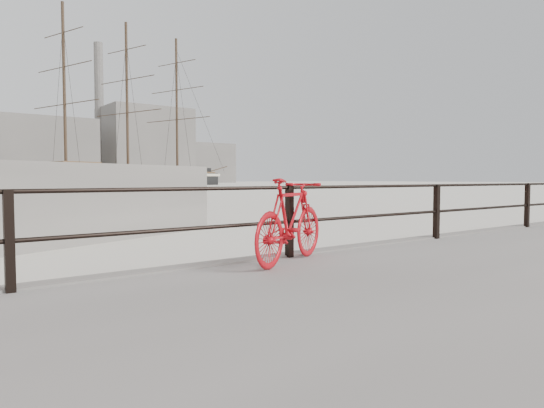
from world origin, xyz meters
TOP-DOWN VIEW (x-y plane):
  - ground at (0.00, 0.00)m, footprint 400.00×400.00m
  - guardrail at (0.00, -0.15)m, footprint 28.00×0.10m
  - bicycle at (-3.78, -0.51)m, footprint 1.79×1.00m
  - barque_black at (28.51, 90.56)m, footprint 63.53×37.58m
  - industrial_west at (20.00, 140.00)m, footprint 32.00×18.00m
  - industrial_mid at (55.00, 145.00)m, footprint 26.00×20.00m
  - industrial_east at (78.00, 150.00)m, footprint 20.00×16.00m
  - smokestack at (42.00, 150.00)m, footprint 2.80×2.80m

SIDE VIEW (x-z plane):
  - ground at x=0.00m, z-range 0.00..0.00m
  - barque_black at x=28.51m, z-range -17.07..17.07m
  - guardrail at x=0.00m, z-range 0.35..1.35m
  - bicycle at x=-3.78m, z-range 0.35..1.46m
  - industrial_east at x=78.00m, z-range 0.00..14.00m
  - industrial_west at x=20.00m, z-range 0.00..18.00m
  - industrial_mid at x=55.00m, z-range 0.00..24.00m
  - smokestack at x=42.00m, z-range 0.00..44.00m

